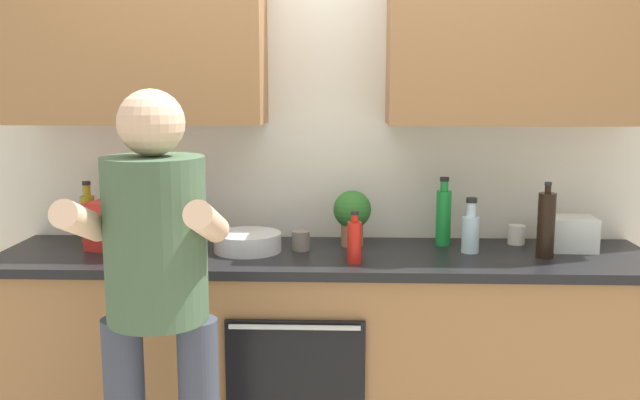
{
  "coord_description": "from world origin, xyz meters",
  "views": [
    {
      "loc": [
        0.09,
        -2.95,
        1.62
      ],
      "look_at": [
        -0.02,
        -0.1,
        1.15
      ],
      "focal_mm": 39.07,
      "sensor_mm": 36.0,
      "label": 1
    }
  ],
  "objects_px": {
    "bottle_hotsauce": "(355,241)",
    "mixing_bowl": "(248,242)",
    "cup_tea": "(172,235)",
    "grocery_bag_crisps": "(121,225)",
    "knife_block": "(161,232)",
    "bottle_soda": "(443,216)",
    "grocery_bag_produce": "(571,233)",
    "person_standing": "(157,287)",
    "cup_coffee": "(516,235)",
    "bottle_soy": "(546,225)",
    "bottle_water": "(471,231)",
    "cup_stoneware": "(301,241)",
    "bottle_oil": "(88,217)",
    "potted_herb": "(352,214)"
  },
  "relations": [
    {
      "from": "cup_tea",
      "to": "person_standing",
      "type": "bearing_deg",
      "value": -79.32
    },
    {
      "from": "bottle_hotsauce",
      "to": "knife_block",
      "type": "relative_size",
      "value": 0.75
    },
    {
      "from": "knife_block",
      "to": "grocery_bag_produce",
      "type": "xyz_separation_m",
      "value": [
        1.77,
        0.23,
        -0.04
      ]
    },
    {
      "from": "mixing_bowl",
      "to": "grocery_bag_crisps",
      "type": "distance_m",
      "value": 0.58
    },
    {
      "from": "bottle_soda",
      "to": "bottle_hotsauce",
      "type": "bearing_deg",
      "value": -139.95
    },
    {
      "from": "mixing_bowl",
      "to": "knife_block",
      "type": "bearing_deg",
      "value": -156.26
    },
    {
      "from": "bottle_water",
      "to": "cup_tea",
      "type": "relative_size",
      "value": 2.64
    },
    {
      "from": "potted_herb",
      "to": "grocery_bag_produce",
      "type": "xyz_separation_m",
      "value": [
        0.97,
        -0.04,
        -0.07
      ]
    },
    {
      "from": "bottle_soda",
      "to": "cup_tea",
      "type": "bearing_deg",
      "value": -177.67
    },
    {
      "from": "bottle_hotsauce",
      "to": "cup_tea",
      "type": "bearing_deg",
      "value": 160.54
    },
    {
      "from": "cup_coffee",
      "to": "cup_tea",
      "type": "relative_size",
      "value": 0.96
    },
    {
      "from": "bottle_soy",
      "to": "bottle_water",
      "type": "height_order",
      "value": "bottle_soy"
    },
    {
      "from": "potted_herb",
      "to": "grocery_bag_crisps",
      "type": "distance_m",
      "value": 1.04
    },
    {
      "from": "bottle_soda",
      "to": "bottle_water",
      "type": "relative_size",
      "value": 1.29
    },
    {
      "from": "bottle_oil",
      "to": "bottle_soda",
      "type": "xyz_separation_m",
      "value": [
        1.64,
        0.0,
        0.01
      ]
    },
    {
      "from": "knife_block",
      "to": "bottle_soda",
      "type": "bearing_deg",
      "value": 14.1
    },
    {
      "from": "person_standing",
      "to": "cup_coffee",
      "type": "xyz_separation_m",
      "value": [
        1.42,
        0.91,
        -0.01
      ]
    },
    {
      "from": "cup_tea",
      "to": "potted_herb",
      "type": "distance_m",
      "value": 0.83
    },
    {
      "from": "bottle_hotsauce",
      "to": "cup_coffee",
      "type": "distance_m",
      "value": 0.84
    },
    {
      "from": "bottle_soy",
      "to": "potted_herb",
      "type": "relative_size",
      "value": 1.27
    },
    {
      "from": "bottle_soy",
      "to": "knife_block",
      "type": "relative_size",
      "value": 1.12
    },
    {
      "from": "person_standing",
      "to": "cup_coffee",
      "type": "relative_size",
      "value": 18.34
    },
    {
      "from": "bottle_hotsauce",
      "to": "grocery_bag_crisps",
      "type": "distance_m",
      "value": 1.06
    },
    {
      "from": "bottle_oil",
      "to": "knife_block",
      "type": "relative_size",
      "value": 0.99
    },
    {
      "from": "bottle_hotsauce",
      "to": "cup_stoneware",
      "type": "relative_size",
      "value": 2.5
    },
    {
      "from": "cup_coffee",
      "to": "grocery_bag_crisps",
      "type": "distance_m",
      "value": 1.79
    },
    {
      "from": "bottle_water",
      "to": "grocery_bag_produce",
      "type": "relative_size",
      "value": 1.17
    },
    {
      "from": "mixing_bowl",
      "to": "potted_herb",
      "type": "bearing_deg",
      "value": 14.95
    },
    {
      "from": "bottle_hotsauce",
      "to": "cup_stoneware",
      "type": "distance_m",
      "value": 0.32
    },
    {
      "from": "cup_coffee",
      "to": "knife_block",
      "type": "height_order",
      "value": "knife_block"
    },
    {
      "from": "person_standing",
      "to": "bottle_hotsauce",
      "type": "bearing_deg",
      "value": 38.69
    },
    {
      "from": "bottle_hotsauce",
      "to": "potted_herb",
      "type": "relative_size",
      "value": 0.85
    },
    {
      "from": "bottle_soy",
      "to": "cup_stoneware",
      "type": "distance_m",
      "value": 1.05
    },
    {
      "from": "bottle_soda",
      "to": "grocery_bag_produce",
      "type": "xyz_separation_m",
      "value": [
        0.55,
        -0.08,
        -0.06
      ]
    },
    {
      "from": "potted_herb",
      "to": "bottle_soda",
      "type": "bearing_deg",
      "value": 4.47
    },
    {
      "from": "cup_coffee",
      "to": "cup_stoneware",
      "type": "bearing_deg",
      "value": -170.88
    },
    {
      "from": "bottle_oil",
      "to": "bottle_soda",
      "type": "bearing_deg",
      "value": 0.06
    },
    {
      "from": "knife_block",
      "to": "potted_herb",
      "type": "relative_size",
      "value": 1.13
    },
    {
      "from": "bottle_hotsauce",
      "to": "bottle_water",
      "type": "distance_m",
      "value": 0.55
    },
    {
      "from": "bottle_hotsauce",
      "to": "grocery_bag_crisps",
      "type": "xyz_separation_m",
      "value": [
        -1.04,
        0.23,
        0.01
      ]
    },
    {
      "from": "knife_block",
      "to": "potted_herb",
      "type": "bearing_deg",
      "value": 18.82
    },
    {
      "from": "bottle_soy",
      "to": "cup_tea",
      "type": "relative_size",
      "value": 3.52
    },
    {
      "from": "person_standing",
      "to": "grocery_bag_crisps",
      "type": "relative_size",
      "value": 6.36
    },
    {
      "from": "cup_coffee",
      "to": "bottle_soy",
      "type": "bearing_deg",
      "value": -76.67
    },
    {
      "from": "grocery_bag_crisps",
      "to": "grocery_bag_produce",
      "type": "relative_size",
      "value": 1.23
    },
    {
      "from": "bottle_hotsauce",
      "to": "cup_stoneware",
      "type": "xyz_separation_m",
      "value": [
        -0.23,
        0.22,
        -0.05
      ]
    },
    {
      "from": "bottle_hotsauce",
      "to": "mixing_bowl",
      "type": "xyz_separation_m",
      "value": [
        -0.47,
        0.19,
        -0.05
      ]
    },
    {
      "from": "person_standing",
      "to": "bottle_soy",
      "type": "bearing_deg",
      "value": 24.07
    },
    {
      "from": "bottle_soy",
      "to": "bottle_soda",
      "type": "xyz_separation_m",
      "value": [
        -0.4,
        0.22,
        -0.01
      ]
    },
    {
      "from": "bottle_water",
      "to": "mixing_bowl",
      "type": "height_order",
      "value": "bottle_water"
    }
  ]
}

